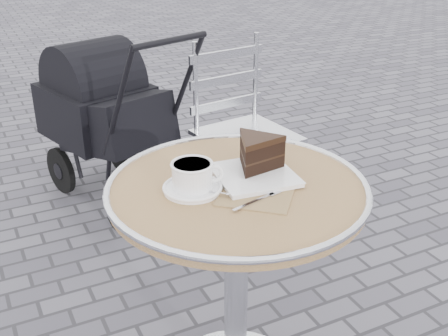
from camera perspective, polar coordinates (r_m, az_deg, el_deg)
name	(u,v)px	position (r m, az deg, el deg)	size (l,w,h in m)	color
cafe_table	(237,237)	(1.60, 1.29, -7.01)	(0.72, 0.72, 0.74)	silver
cappuccino_set	(193,178)	(1.48, -3.16, -1.07)	(0.16, 0.17, 0.08)	white
cake_plate_set	(256,158)	(1.56, 3.32, 1.04)	(0.30, 0.35, 0.11)	#8E6E4E
bistro_chair	(235,112)	(2.61, 1.17, 5.72)	(0.44, 0.44, 0.87)	silver
baby_stroller	(108,121)	(2.91, -11.71, 4.70)	(0.64, 0.97, 0.93)	black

